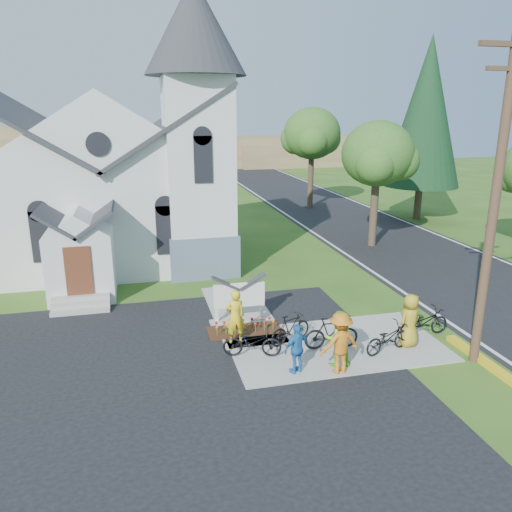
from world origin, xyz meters
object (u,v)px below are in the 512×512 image
object	(u,v)px
bike_2	(388,338)
cyclist_3	(340,343)
cyclist_1	(338,338)
bike_3	(331,333)
bike_4	(424,322)
cyclist_2	(297,348)
cyclist_4	(410,320)
bike_1	(291,328)
cyclist_0	(235,316)
utility_pole	(498,189)
bike_0	(252,342)
church_sign	(239,296)

from	to	relation	value
bike_2	cyclist_3	distance (m)	2.23
cyclist_1	bike_3	xyz separation A→B (m)	(0.23, 1.06, -0.34)
bike_2	bike_4	distance (m)	1.95
cyclist_2	cyclist_4	bearing A→B (deg)	170.56
bike_1	bike_3	world-z (taller)	bike_3
cyclist_0	cyclist_3	world-z (taller)	cyclist_3
bike_2	bike_4	bearing A→B (deg)	-82.53
cyclist_1	bike_1	world-z (taller)	cyclist_1
cyclist_3	bike_4	bearing A→B (deg)	-164.10
bike_1	utility_pole	bearing A→B (deg)	-140.11
utility_pole	bike_4	bearing A→B (deg)	109.06
bike_0	bike_4	size ratio (longest dim) A/B	0.98
cyclist_2	bike_4	xyz separation A→B (m)	(5.03, 1.35, -0.28)
bike_4	cyclist_2	bearing A→B (deg)	99.72
bike_1	cyclist_3	world-z (taller)	cyclist_3
church_sign	bike_4	bearing A→B (deg)	-25.22
utility_pole	bike_2	bearing A→B (deg)	155.35
cyclist_0	cyclist_1	bearing A→B (deg)	137.12
cyclist_4	bike_4	xyz separation A→B (m)	(0.90, 0.57, -0.40)
bike_0	bike_1	bearing A→B (deg)	-51.34
church_sign	utility_pole	bearing A→B (deg)	-35.60
cyclist_1	bike_4	distance (m)	3.90
cyclist_0	bike_0	world-z (taller)	cyclist_0
church_sign	cyclist_3	world-z (taller)	cyclist_3
cyclist_1	bike_4	xyz separation A→B (m)	(3.69, 1.21, -0.39)
utility_pole	bike_1	xyz separation A→B (m)	(-5.28, 2.50, -4.84)
cyclist_0	cyclist_4	xyz separation A→B (m)	(5.50, -1.63, -0.02)
bike_2	cyclist_2	bearing A→B (deg)	82.93
cyclist_3	cyclist_4	world-z (taller)	cyclist_3
church_sign	cyclist_1	bearing A→B (deg)	-60.98
bike_2	cyclist_3	bearing A→B (deg)	95.34
bike_1	cyclist_4	xyz separation A→B (m)	(3.71, -1.15, 0.39)
cyclist_1	cyclist_4	world-z (taller)	cyclist_4
utility_pole	cyclist_3	xyz separation A→B (m)	(-4.46, 0.30, -4.41)
cyclist_1	bike_2	size ratio (longest dim) A/B	0.97
cyclist_1	bike_4	world-z (taller)	cyclist_1
cyclist_2	church_sign	bearing A→B (deg)	-98.32
bike_1	bike_2	world-z (taller)	bike_1
utility_pole	cyclist_2	bearing A→B (deg)	174.32
utility_pole	cyclist_3	world-z (taller)	utility_pole
cyclist_1	bike_2	xyz separation A→B (m)	(1.91, 0.41, -0.41)
bike_3	cyclist_1	bearing A→B (deg)	172.81
utility_pole	bike_1	bearing A→B (deg)	154.67
cyclist_1	bike_2	bearing A→B (deg)	-162.75
cyclist_1	cyclist_3	xyz separation A→B (m)	(-0.11, -0.41, 0.06)
cyclist_2	bike_2	world-z (taller)	cyclist_2
cyclist_0	cyclist_3	distance (m)	3.73
cyclist_3	cyclist_4	bearing A→B (deg)	-167.22
cyclist_2	bike_4	distance (m)	5.21
bike_1	cyclist_2	size ratio (longest dim) A/B	1.10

